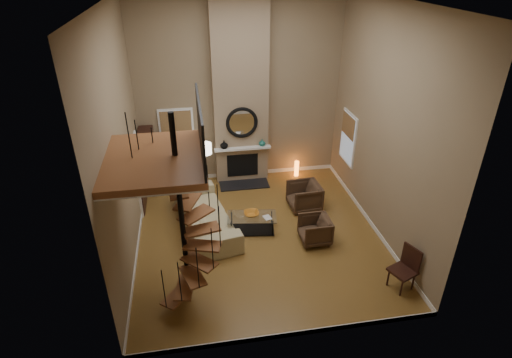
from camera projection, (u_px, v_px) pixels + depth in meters
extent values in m
cube|color=olive|center=(259.00, 235.00, 10.54)|extent=(6.00, 6.50, 0.01)
cube|color=#8D785B|center=(240.00, 92.00, 12.01)|extent=(6.00, 0.02, 5.50)
cube|color=#8D785B|center=(296.00, 215.00, 6.40)|extent=(6.00, 0.02, 5.50)
cube|color=#8D785B|center=(120.00, 144.00, 8.76)|extent=(0.02, 6.50, 5.50)
cube|color=#8D785B|center=(385.00, 126.00, 9.65)|extent=(0.02, 6.50, 5.50)
cube|color=silver|center=(260.00, 1.00, 7.88)|extent=(6.00, 6.50, 0.01)
cube|color=white|center=(241.00, 173.00, 13.30)|extent=(6.00, 0.02, 0.12)
cube|color=white|center=(289.00, 334.00, 7.71)|extent=(6.00, 0.02, 0.12)
cube|color=white|center=(138.00, 245.00, 10.06)|extent=(0.02, 6.50, 0.12)
cube|color=white|center=(370.00, 221.00, 10.95)|extent=(0.02, 6.50, 0.12)
cube|color=#91795E|center=(240.00, 94.00, 11.85)|extent=(1.60, 0.38, 5.50)
cube|color=black|center=(244.00, 185.00, 12.74)|extent=(1.50, 0.60, 0.04)
cube|color=black|center=(243.00, 165.00, 12.74)|extent=(0.95, 0.02, 0.72)
cube|color=white|center=(243.00, 149.00, 12.38)|extent=(1.70, 0.18, 0.06)
torus|color=black|center=(242.00, 123.00, 12.04)|extent=(0.94, 0.10, 0.94)
cylinder|color=white|center=(242.00, 123.00, 12.05)|extent=(0.80, 0.01, 0.80)
imported|color=black|center=(224.00, 145.00, 12.26)|extent=(0.24, 0.24, 0.25)
imported|color=#1C6358|center=(262.00, 142.00, 12.43)|extent=(0.20, 0.20, 0.21)
cube|color=white|center=(177.00, 133.00, 12.27)|extent=(1.02, 0.04, 1.52)
cube|color=#8C9EB2|center=(177.00, 133.00, 12.25)|extent=(0.90, 0.01, 1.40)
cube|color=olive|center=(176.00, 127.00, 12.13)|extent=(0.90, 0.01, 0.98)
cube|color=white|center=(348.00, 138.00, 11.93)|extent=(0.04, 1.02, 1.52)
cube|color=#8C9EB2|center=(347.00, 138.00, 11.92)|extent=(0.01, 0.90, 1.40)
cube|color=olive|center=(348.00, 126.00, 11.73)|extent=(0.01, 0.90, 0.63)
cube|color=white|center=(139.00, 175.00, 11.14)|extent=(0.06, 1.05, 2.16)
cube|color=black|center=(140.00, 175.00, 11.16)|extent=(0.05, 0.90, 2.05)
cube|color=#8C9EB2|center=(139.00, 161.00, 10.96)|extent=(0.01, 0.60, 0.90)
cube|color=brown|center=(155.00, 160.00, 7.13)|extent=(1.70, 2.20, 0.12)
cube|color=white|center=(155.00, 163.00, 7.16)|extent=(1.70, 2.20, 0.03)
cube|color=black|center=(201.00, 128.00, 6.99)|extent=(0.04, 2.20, 0.94)
cylinder|color=black|center=(181.00, 214.00, 7.74)|extent=(0.10, 0.10, 4.02)
cube|color=brown|center=(178.00, 295.00, 8.31)|extent=(0.71, 0.78, 0.04)
cylinder|color=black|center=(164.00, 289.00, 7.81)|extent=(0.02, 0.02, 0.94)
cube|color=brown|center=(185.00, 287.00, 8.15)|extent=(0.46, 0.77, 0.04)
cylinder|color=black|center=(180.00, 282.00, 7.61)|extent=(0.02, 0.02, 0.94)
cube|color=brown|center=(193.00, 276.00, 8.06)|extent=(0.55, 0.79, 0.04)
cylinder|color=black|center=(198.00, 268.00, 7.55)|extent=(0.02, 0.02, 0.94)
cube|color=brown|center=(199.00, 261.00, 8.03)|extent=(0.75, 0.74, 0.04)
cylinder|color=black|center=(212.00, 249.00, 7.63)|extent=(0.02, 0.02, 0.94)
cube|color=brown|center=(202.00, 246.00, 8.05)|extent=(0.79, 0.53, 0.04)
cylinder|color=black|center=(220.00, 227.00, 7.79)|extent=(0.02, 0.02, 0.94)
cube|color=brown|center=(201.00, 230.00, 8.08)|extent=(0.77, 0.48, 0.04)
cylinder|color=black|center=(218.00, 206.00, 7.97)|extent=(0.02, 0.02, 0.94)
cube|color=brown|center=(196.00, 214.00, 8.08)|extent=(0.77, 0.72, 0.04)
cylinder|color=black|center=(208.00, 187.00, 8.09)|extent=(0.02, 0.02, 0.94)
cube|color=brown|center=(188.00, 201.00, 8.02)|extent=(0.58, 0.79, 0.04)
cylinder|color=black|center=(192.00, 171.00, 8.10)|extent=(0.02, 0.02, 0.94)
cube|color=brown|center=(178.00, 190.00, 7.89)|extent=(0.41, 0.75, 0.04)
cylinder|color=black|center=(173.00, 160.00, 7.96)|extent=(0.02, 0.02, 0.94)
cube|color=brown|center=(167.00, 180.00, 7.69)|extent=(0.68, 0.79, 0.04)
cylinder|color=black|center=(154.00, 151.00, 7.69)|extent=(0.02, 0.02, 0.94)
cube|color=brown|center=(159.00, 171.00, 7.43)|extent=(0.80, 0.64, 0.04)
cylinder|color=black|center=(138.00, 145.00, 7.30)|extent=(0.02, 0.02, 0.94)
cube|color=brown|center=(155.00, 163.00, 7.15)|extent=(0.72, 0.34, 0.04)
cylinder|color=black|center=(129.00, 139.00, 6.87)|extent=(0.02, 0.02, 0.94)
cube|color=black|center=(149.00, 161.00, 12.07)|extent=(0.40, 0.86, 1.92)
imported|color=tan|center=(205.00, 214.00, 10.66)|extent=(1.66, 3.05, 0.84)
imported|color=#473120|center=(307.00, 196.00, 11.50)|extent=(0.90, 0.88, 0.77)
imported|color=#473120|center=(318.00, 230.00, 10.12)|extent=(0.73, 0.71, 0.66)
cube|color=silver|center=(252.00, 217.00, 10.46)|extent=(1.31, 0.78, 0.02)
cube|color=black|center=(252.00, 230.00, 10.66)|extent=(1.19, 0.67, 0.02)
cylinder|color=black|center=(231.00, 229.00, 10.36)|extent=(0.03, 0.03, 0.45)
cylinder|color=black|center=(273.00, 228.00, 10.39)|extent=(0.03, 0.03, 0.45)
cylinder|color=black|center=(232.00, 219.00, 10.74)|extent=(0.03, 0.03, 0.45)
cylinder|color=black|center=(272.00, 219.00, 10.77)|extent=(0.03, 0.03, 0.45)
imported|color=orange|center=(252.00, 214.00, 10.47)|extent=(0.38, 0.38, 0.09)
imported|color=gray|center=(267.00, 218.00, 10.37)|extent=(0.23, 0.27, 0.02)
cylinder|color=black|center=(208.00, 196.00, 12.16)|extent=(0.33, 0.33, 0.03)
cylinder|color=black|center=(207.00, 172.00, 11.78)|extent=(0.04, 0.04, 1.44)
cylinder|color=#F2E5C6|center=(205.00, 149.00, 11.42)|extent=(0.37, 0.37, 0.30)
cylinder|color=orange|center=(297.00, 168.00, 13.19)|extent=(0.14, 0.14, 0.50)
cube|color=black|center=(402.00, 271.00, 8.67)|extent=(0.63, 0.63, 0.05)
cube|color=black|center=(411.00, 258.00, 8.64)|extent=(0.21, 0.44, 0.57)
cylinder|color=black|center=(401.00, 288.00, 8.57)|extent=(0.05, 0.05, 0.46)
cylinder|color=black|center=(413.00, 281.00, 8.73)|extent=(0.05, 0.05, 0.46)
cylinder|color=black|center=(388.00, 278.00, 8.84)|extent=(0.05, 0.05, 0.46)
cylinder|color=black|center=(400.00, 272.00, 9.00)|extent=(0.05, 0.05, 0.46)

